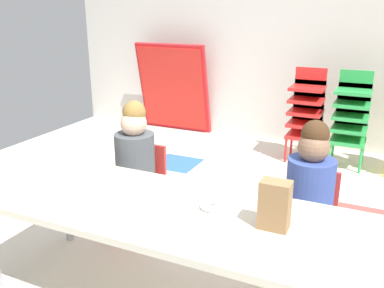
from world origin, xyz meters
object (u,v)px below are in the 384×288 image
object	(u,v)px
folded_activity_table	(173,88)
paper_plate_center_table	(122,188)
donut_powdered_on_plate	(212,205)
seated_child_middle_seat	(310,185)
paper_bag_brown	(275,205)
seated_child_near_camera	(136,156)
kid_chair_green_stack	(351,114)
paper_plate_near_edge	(212,209)
craft_table	(166,215)
kid_chair_red_stack	(306,110)

from	to	relation	value
folded_activity_table	paper_plate_center_table	bearing A→B (deg)	-67.62
folded_activity_table	paper_plate_center_table	world-z (taller)	folded_activity_table
folded_activity_table	donut_powdered_on_plate	distance (m)	3.30
seated_child_middle_seat	paper_bag_brown	size ratio (longest dim) A/B	4.17
seated_child_near_camera	donut_powdered_on_plate	bearing A→B (deg)	-34.46
folded_activity_table	donut_powdered_on_plate	xyz separation A→B (m)	(1.69, -2.84, 0.05)
paper_plate_center_table	kid_chair_green_stack	bearing A→B (deg)	69.32
paper_bag_brown	paper_plate_near_edge	bearing A→B (deg)	171.99
kid_chair_green_stack	paper_plate_center_table	bearing A→B (deg)	-110.68
donut_powdered_on_plate	folded_activity_table	bearing A→B (deg)	120.70
craft_table	paper_bag_brown	world-z (taller)	paper_bag_brown
folded_activity_table	paper_bag_brown	bearing A→B (deg)	-55.31
paper_bag_brown	donut_powdered_on_plate	distance (m)	0.32
craft_table	seated_child_near_camera	xyz separation A→B (m)	(-0.54, 0.58, 0.03)
seated_child_middle_seat	paper_plate_center_table	world-z (taller)	seated_child_middle_seat
paper_plate_near_edge	paper_plate_center_table	distance (m)	0.53
donut_powdered_on_plate	seated_child_middle_seat	bearing A→B (deg)	54.47
paper_plate_near_edge	seated_child_middle_seat	bearing A→B (deg)	54.47
kid_chair_green_stack	kid_chair_red_stack	bearing A→B (deg)	180.00
donut_powdered_on_plate	paper_plate_center_table	bearing A→B (deg)	177.89
paper_bag_brown	paper_plate_center_table	world-z (taller)	paper_bag_brown
craft_table	kid_chair_green_stack	distance (m)	2.62
kid_chair_red_stack	paper_plate_center_table	size ratio (longest dim) A/B	5.11
seated_child_near_camera	kid_chair_red_stack	world-z (taller)	seated_child_near_camera
kid_chair_green_stack	paper_plate_near_edge	bearing A→B (deg)	-99.27
kid_chair_red_stack	paper_plate_near_edge	bearing A→B (deg)	-89.66
paper_plate_center_table	seated_child_near_camera	bearing A→B (deg)	114.82
donut_powdered_on_plate	paper_plate_near_edge	bearing A→B (deg)	0.00
craft_table	paper_plate_center_table	bearing A→B (deg)	164.70
seated_child_near_camera	kid_chair_red_stack	bearing A→B (deg)	69.33
seated_child_middle_seat	kid_chair_red_stack	world-z (taller)	seated_child_middle_seat
paper_plate_near_edge	paper_bag_brown	bearing A→B (deg)	-8.01
paper_bag_brown	seated_child_middle_seat	bearing A→B (deg)	83.82
kid_chair_red_stack	kid_chair_green_stack	xyz separation A→B (m)	(0.42, 0.00, 0.00)
kid_chair_red_stack	donut_powdered_on_plate	world-z (taller)	kid_chair_red_stack
seated_child_near_camera	paper_plate_near_edge	xyz separation A→B (m)	(0.76, -0.52, 0.02)
seated_child_near_camera	kid_chair_red_stack	size ratio (longest dim) A/B	1.00
kid_chair_red_stack	craft_table	bearing A→B (deg)	-94.54
paper_bag_brown	paper_plate_center_table	distance (m)	0.84
kid_chair_green_stack	paper_plate_center_table	distance (m)	2.64
craft_table	seated_child_middle_seat	distance (m)	0.83
folded_activity_table	kid_chair_red_stack	bearing A→B (deg)	-12.05
paper_plate_near_edge	folded_activity_table	bearing A→B (deg)	120.70
seated_child_near_camera	donut_powdered_on_plate	distance (m)	0.92
kid_chair_green_stack	paper_plate_near_edge	xyz separation A→B (m)	(-0.41, -2.48, 0.05)
craft_table	seated_child_middle_seat	xyz separation A→B (m)	(0.59, 0.58, 0.03)
seated_child_near_camera	donut_powdered_on_plate	size ratio (longest dim) A/B	7.65
craft_table	kid_chair_green_stack	bearing A→B (deg)	76.27
paper_plate_near_edge	donut_powdered_on_plate	bearing A→B (deg)	0.00
kid_chair_red_stack	folded_activity_table	bearing A→B (deg)	167.95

